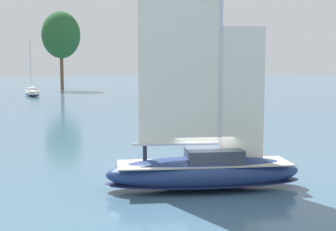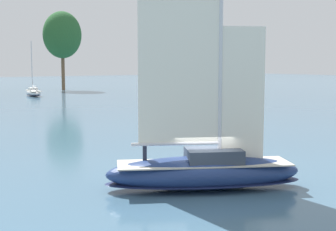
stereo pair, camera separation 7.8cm
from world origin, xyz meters
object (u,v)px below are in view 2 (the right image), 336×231
Objects in this scene: tree_shore_left at (62,35)px; sailboat_main at (204,168)px; sailboat_moored_near_marina at (33,92)px; sailboat_moored_far_slip at (236,97)px; channel_buoy at (224,117)px.

tree_shore_left reaches higher than sailboat_main.
tree_shore_left reaches higher than sailboat_moored_near_marina.
tree_shore_left is 89.42m from sailboat_main.
sailboat_moored_far_slip reaches higher than channel_buoy.
sailboat_main is at bearing -102.32° from sailboat_moored_near_marina.
sailboat_moored_far_slip is at bearing 45.50° from sailboat_main.
sailboat_main is (-27.35, -84.37, -11.37)m from tree_shore_left.
tree_shore_left is at bearing 103.44° from sailboat_moored_far_slip.
channel_buoy is at bearing -134.86° from sailboat_moored_far_slip.
sailboat_main is 70.10m from sailboat_moored_near_marina.
sailboat_main is 1.44× the size of sailboat_moored_far_slip.
sailboat_moored_near_marina is at bearing -127.94° from tree_shore_left.
tree_shore_left reaches higher than channel_buoy.
sailboat_main is 1.27× the size of sailboat_moored_near_marina.
sailboat_main is at bearing -107.96° from tree_shore_left.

